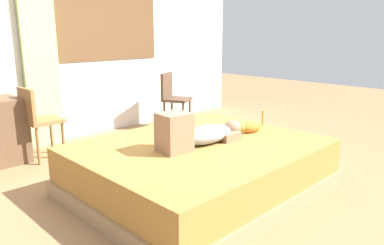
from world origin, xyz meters
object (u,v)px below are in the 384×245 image
cat (251,126)px  chair_by_desk (37,118)px  person_lying (199,133)px  bed (199,167)px  chair_spare (173,96)px

cat → chair_by_desk: 2.43m
person_lying → chair_by_desk: chair_by_desk is taller
person_lying → bed: bearing=38.3°
bed → chair_spare: bearing=54.3°
person_lying → cat: person_lying is taller
chair_by_desk → cat: bearing=-55.4°
person_lying → cat: (0.69, -0.07, -0.05)m
person_lying → cat: size_ratio=2.65×
bed → cat: bearing=-8.9°
person_lying → chair_spare: bearing=54.0°
cat → chair_by_desk: bearing=124.6°
bed → cat: 0.73m
bed → cat: (0.65, -0.10, 0.30)m
person_lying → cat: bearing=-6.1°
chair_by_desk → chair_spare: size_ratio=1.00×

